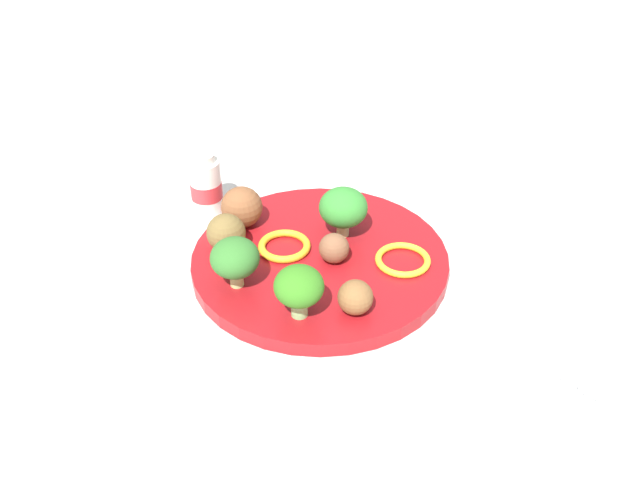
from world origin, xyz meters
TOP-DOWN VIEW (x-y plane):
  - ground_plane at (0.00, 0.00)m, footprint 4.00×4.00m
  - plate at (0.00, 0.00)m, footprint 0.28×0.28m
  - broccoli_floret_mid_right at (-0.04, -0.09)m, footprint 0.05×0.05m
  - broccoli_floret_far_rim at (-0.00, 0.05)m, footprint 0.05×0.05m
  - broccoli_floret_center at (0.04, -0.09)m, footprint 0.05×0.05m
  - meatball_back_right at (-0.11, 0.00)m, footprint 0.05×0.05m
  - meatball_mid_left at (-0.09, -0.05)m, footprint 0.04×0.04m
  - meatball_mid_right at (0.08, -0.06)m, footprint 0.04×0.04m
  - meatball_far_rim at (0.02, 0.00)m, footprint 0.03×0.03m
  - pepper_ring_mid_left at (0.08, 0.04)m, footprint 0.08×0.08m
  - pepper_ring_front_left at (-0.04, -0.01)m, footprint 0.07×0.07m
  - napkin at (0.26, -0.03)m, footprint 0.18×0.14m
  - fork at (0.27, -0.02)m, footprint 0.12×0.03m
  - knife at (0.27, -0.05)m, footprint 0.15×0.02m
  - yogurt_bottle at (-0.18, 0.02)m, footprint 0.04×0.04m

SIDE VIEW (x-z plane):
  - ground_plane at x=0.00m, z-range 0.00..0.00m
  - napkin at x=0.26m, z-range 0.00..0.01m
  - knife at x=0.27m, z-range 0.00..0.01m
  - fork at x=0.27m, z-range 0.00..0.01m
  - plate at x=0.00m, z-range 0.00..0.02m
  - pepper_ring_mid_left at x=0.08m, z-range 0.02..0.02m
  - pepper_ring_front_left at x=-0.04m, z-range 0.02..0.02m
  - meatball_far_rim at x=0.02m, z-range 0.02..0.05m
  - meatball_mid_right at x=0.08m, z-range 0.02..0.05m
  - yogurt_bottle at x=-0.18m, z-range 0.00..0.08m
  - meatball_mid_left at x=-0.09m, z-range 0.02..0.06m
  - meatball_back_right at x=-0.11m, z-range 0.02..0.06m
  - broccoli_floret_mid_right at x=-0.04m, z-range 0.02..0.08m
  - broccoli_floret_center at x=0.04m, z-range 0.02..0.08m
  - broccoli_floret_far_rim at x=0.00m, z-range 0.02..0.08m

